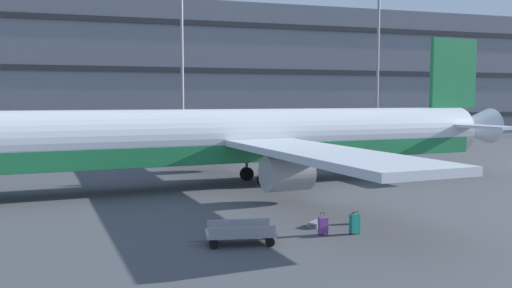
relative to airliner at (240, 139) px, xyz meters
The scene contains 10 objects.
ground_plane 3.81m from the airliner, ahead, with size 600.00×600.00×0.00m, color #424449.
terminal_structure 47.98m from the airliner, 87.12° to the left, with size 177.99×17.81×18.97m.
airliner is the anchor object (origin of this frame).
light_mast_center_left 33.87m from the airliner, 87.67° to the left, with size 1.80×0.50×25.03m.
light_mast_center_right 43.90m from the airliner, 48.73° to the left, with size 1.80×0.50×24.93m.
suitcase_orange 13.81m from the airliner, 84.94° to the right, with size 0.44×0.29×0.93m.
suitcase_teal 13.50m from the airliner, 90.34° to the right, with size 0.38×0.26×0.89m.
suitcase_small 12.27m from the airliner, 88.98° to the right, with size 0.91×0.86×0.23m.
backpack_large 12.38m from the airliner, 80.66° to the right, with size 0.41×0.40×0.54m.
baggage_cart 14.33m from the airliner, 105.02° to the right, with size 3.36×1.65×0.82m.
Camera 1 is at (-11.14, -32.53, 5.45)m, focal length 37.03 mm.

